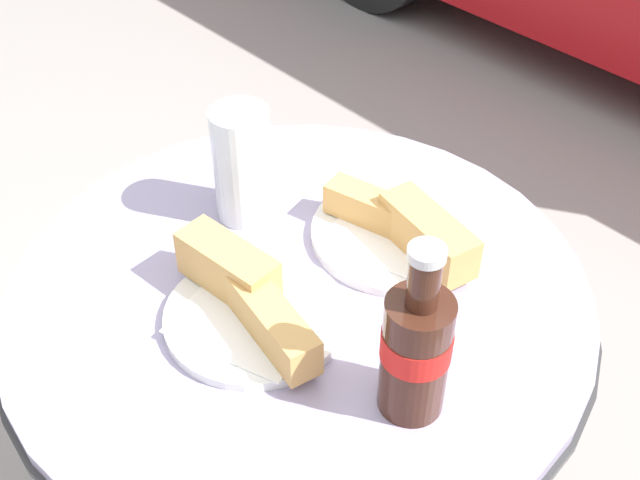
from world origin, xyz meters
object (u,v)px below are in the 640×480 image
at_px(lunch_plate_far, 403,229).
at_px(lunch_plate_near, 251,302).
at_px(cola_bottle_left, 416,348).
at_px(drinking_glass, 243,169).
at_px(bistro_table, 301,389).

bearing_deg(lunch_plate_far, lunch_plate_near, -96.46).
relative_size(cola_bottle_left, lunch_plate_far, 0.89).
bearing_deg(drinking_glass, bistro_table, -14.52).
xyz_separation_m(bistro_table, cola_bottle_left, (0.20, -0.03, 0.28)).
height_order(cola_bottle_left, lunch_plate_near, cola_bottle_left).
bearing_deg(cola_bottle_left, bistro_table, 172.40).
distance_m(bistro_table, cola_bottle_left, 0.34).
height_order(bistro_table, lunch_plate_near, lunch_plate_near).
xyz_separation_m(bistro_table, lunch_plate_far, (0.03, 0.15, 0.22)).
height_order(bistro_table, drinking_glass, drinking_glass).
xyz_separation_m(drinking_glass, lunch_plate_far, (0.18, 0.11, -0.05)).
height_order(cola_bottle_left, lunch_plate_far, cola_bottle_left).
relative_size(bistro_table, lunch_plate_near, 3.21).
relative_size(cola_bottle_left, drinking_glass, 1.36).
xyz_separation_m(cola_bottle_left, drinking_glass, (-0.35, 0.07, -0.01)).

